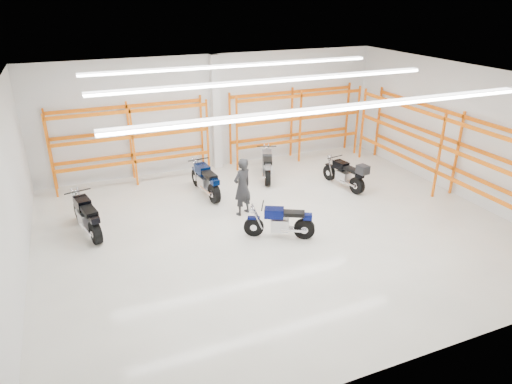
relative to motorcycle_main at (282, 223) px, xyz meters
name	(u,v)px	position (x,y,z in m)	size (l,w,h in m)	color
ground	(277,228)	(0.10, 0.58, -0.48)	(14.00, 14.00, 0.00)	beige
room_shell	(279,124)	(0.10, 0.61, 2.80)	(14.02, 12.02, 4.51)	silver
motorcycle_main	(282,223)	(0.00, 0.00, 0.00)	(1.92, 1.12, 1.03)	black
motorcycle_back_a	(87,217)	(-5.26, 2.44, 0.06)	(0.87, 2.34, 1.16)	black
motorcycle_back_b	(206,181)	(-1.18, 3.79, 0.06)	(0.78, 2.36, 1.16)	black
motorcycle_back_c	(267,166)	(1.45, 4.40, 0.04)	(1.09, 2.18, 1.12)	black
motorcycle_back_d	(347,175)	(3.75, 2.40, 0.06)	(0.80, 2.20, 1.13)	black
standing_man	(242,187)	(-0.52, 1.90, 0.47)	(0.70, 0.46, 1.91)	black
structural_column	(216,113)	(0.10, 6.40, 1.77)	(0.32, 0.32, 4.50)	white
pallet_racking_back_left	(131,136)	(-3.30, 6.06, 1.30)	(5.67, 0.87, 3.00)	#FF5000
pallet_racking_back_right	(296,118)	(3.50, 6.06, 1.30)	(5.67, 0.87, 3.00)	#FF5000
pallet_racking_side	(450,146)	(6.58, 0.58, 1.33)	(0.87, 9.07, 3.00)	#FF5000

